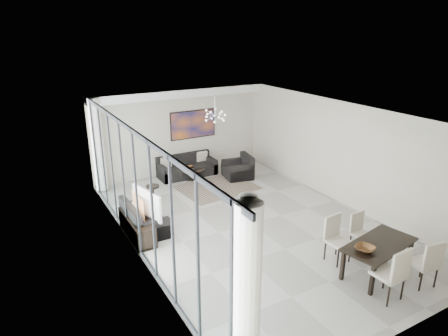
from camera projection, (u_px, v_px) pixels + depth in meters
room_shell at (268, 168)px, 10.06m from camera, size 6.00×9.00×2.90m
window_wall at (140, 193)px, 8.52m from camera, size 0.37×8.95×2.90m
soffit at (181, 93)px, 12.93m from camera, size 5.98×0.40×0.26m
painting at (193, 124)px, 13.68m from camera, size 1.68×0.04×0.98m
chandelier at (215, 115)px, 11.73m from camera, size 0.66×0.66×0.71m
rug at (217, 187)px, 12.65m from camera, size 2.46×1.97×0.01m
coffee_table at (191, 172)px, 13.42m from camera, size 0.95×0.95×0.33m
bowl_coffee at (190, 167)px, 13.39m from camera, size 0.24×0.24×0.07m
sofa_main at (187, 169)px, 13.60m from camera, size 1.96×0.80×0.71m
loveseat at (143, 221)px, 9.92m from camera, size 0.83×1.48×0.74m
armchair at (239, 170)px, 13.42m from camera, size 1.01×1.05×0.77m
side_table at (153, 191)px, 11.45m from camera, size 0.38×0.38×0.53m
tv_console at (137, 227)px, 9.64m from camera, size 0.45×1.59×0.50m
television at (143, 204)px, 9.46m from camera, size 0.41×1.17×0.67m
dining_table at (379, 247)px, 8.07m from camera, size 1.78×1.12×0.69m
dining_chair_sw at (394, 271)px, 7.22m from camera, size 0.52×0.52×1.10m
dining_chair_se at (428, 261)px, 7.64m from camera, size 0.54×0.54×1.01m
dining_chair_nw at (335, 235)px, 8.58m from camera, size 0.50×0.50×1.02m
dining_chair_ne at (359, 229)px, 8.98m from camera, size 0.43×0.43×0.90m
bowl_dining at (365, 249)px, 7.76m from camera, size 0.45×0.45×0.09m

